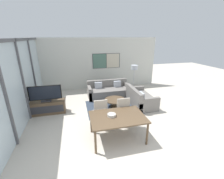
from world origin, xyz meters
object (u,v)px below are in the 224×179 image
Objects in this scene: television at (45,94)px; floor_lamp at (134,70)px; dining_chair_centre at (122,109)px; coffee_table at (115,101)px; fruit_bowl at (112,115)px; dining_chair_left at (100,111)px; sofa_side at (140,99)px; tv_console at (47,107)px; sofa_main at (108,91)px; dining_table at (118,118)px.

television is 4.23m from floor_lamp.
dining_chair_centre is 3.06m from floor_lamp.
television is at bearing 178.12° from coffee_table.
dining_chair_left is at bearing 106.22° from fruit_bowl.
dining_chair_left is at bearing 121.70° from sofa_side.
dining_chair_left is at bearing -123.66° from coffee_table.
television is 4.80× the size of fruit_bowl.
coffee_table is 0.58× the size of floor_lamp.
fruit_bowl is at bearing -45.20° from tv_console.
sofa_main reaches higher than coffee_table.
fruit_bowl is 0.16× the size of floor_lamp.
coffee_table is at bearing -136.16° from floor_lamp.
sofa_side is at bearing 31.70° from dining_chair_left.
dining_table is at bearing -117.18° from dining_chair_centre.
dining_chair_centre is (0.74, -0.04, 0.00)m from dining_chair_left.
coffee_table is at bearing 76.67° from dining_table.
dining_chair_left is at bearing -36.41° from television.
television is 3.83m from sofa_side.
fruit_bowl is at bearing -45.21° from television.
sofa_main reaches higher than dining_table.
television reaches higher than dining_chair_centre.
sofa_main is 2.70m from dining_chair_left.
floor_lamp is (2.19, 2.56, 0.74)m from dining_chair_left.
sofa_side is (1.09, -1.35, -0.00)m from sofa_main.
sofa_main is 3.36m from dining_table.
dining_chair_left is (-0.85, -1.28, 0.27)m from coffee_table.
dining_chair_left is at bearing -36.39° from tv_console.
floor_lamp reaches higher than fruit_bowl.
sofa_main is 2.08× the size of dining_chair_left.
sofa_main is at bearing 87.50° from dining_chair_centre.
tv_console is 2.95m from dining_chair_centre.
sofa_main is 8.35× the size of fruit_bowl.
floor_lamp is at bearing -10.38° from sofa_side.
television is at bearing -163.50° from floor_lamp.
dining_chair_left reaches higher than coffee_table.
tv_console is 3.09m from dining_table.
floor_lamp is at bearing 60.83° from dining_chair_centre.
fruit_bowl is at bearing -128.48° from dining_chair_centre.
television is 1.19× the size of dining_chair_centre.
television is at bearing 87.46° from sofa_side.
dining_chair_left reaches higher than fruit_bowl.
dining_table reaches higher than coffee_table.
floor_lamp is at bearing 58.76° from fruit_bowl.
coffee_table is at bearing 85.10° from dining_chair_centre.
floor_lamp is (4.04, 1.20, 1.02)m from tv_console.
sofa_main is at bearing 38.86° from sofa_side.
dining_chair_left is at bearing -108.46° from sofa_main.
sofa_side is 1.74m from dining_chair_centre.
television reaches higher than sofa_main.
fruit_bowl is (-0.53, -0.67, 0.23)m from dining_chair_centre.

